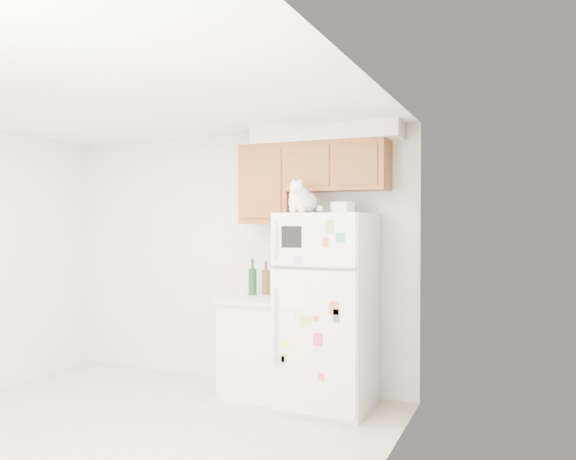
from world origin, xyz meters
The scene contains 9 objects.
ground_plane centered at (0.00, 0.00, -0.01)m, with size 3.80×4.00×0.01m, color beige.
room_shell centered at (0.12, 0.24, 1.67)m, with size 3.84×4.04×2.52m.
refrigerator centered at (1.16, 1.61, 0.85)m, with size 0.76×0.78×1.70m.
base_counter centered at (0.47, 1.68, 0.46)m, with size 0.64×0.64×0.92m.
cat centered at (0.98, 1.47, 1.81)m, with size 0.29×0.42×0.30m.
storage_box_back centered at (1.27, 1.73, 1.75)m, with size 0.18×0.13×0.10m, color white.
storage_box_front centered at (1.34, 1.53, 1.74)m, with size 0.15×0.11×0.09m, color white.
bottle_green centered at (0.34, 1.78, 1.09)m, with size 0.08×0.08×0.34m, color #19381E, non-canonical shape.
bottle_amber centered at (0.46, 1.84, 1.08)m, with size 0.08×0.08×0.32m, color #593814, non-canonical shape.
Camera 1 is at (2.79, -3.03, 1.64)m, focal length 35.00 mm.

